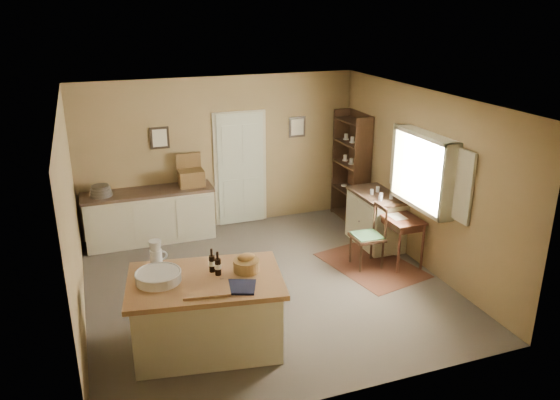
# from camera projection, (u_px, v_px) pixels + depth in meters

# --- Properties ---
(ground) EXTENTS (5.00, 5.00, 0.00)m
(ground) POSITION_uv_depth(u_px,v_px,m) (266.00, 285.00, 7.94)
(ground) COLOR #62574B
(ground) RESTS_ON ground
(wall_back) EXTENTS (5.00, 0.10, 2.70)m
(wall_back) POSITION_uv_depth(u_px,v_px,m) (221.00, 153.00, 9.68)
(wall_back) COLOR olive
(wall_back) RESTS_ON ground
(wall_front) EXTENTS (5.00, 0.10, 2.70)m
(wall_front) POSITION_uv_depth(u_px,v_px,m) (347.00, 280.00, 5.27)
(wall_front) COLOR olive
(wall_front) RESTS_ON ground
(wall_left) EXTENTS (0.10, 5.00, 2.70)m
(wall_left) POSITION_uv_depth(u_px,v_px,m) (72.00, 221.00, 6.67)
(wall_left) COLOR olive
(wall_left) RESTS_ON ground
(wall_right) EXTENTS (0.10, 5.00, 2.70)m
(wall_right) POSITION_uv_depth(u_px,v_px,m) (421.00, 179.00, 8.28)
(wall_right) COLOR olive
(wall_right) RESTS_ON ground
(ceiling) EXTENTS (5.00, 5.00, 0.00)m
(ceiling) POSITION_uv_depth(u_px,v_px,m) (264.00, 99.00, 7.01)
(ceiling) COLOR silver
(ceiling) RESTS_ON wall_back
(door) EXTENTS (0.97, 0.06, 2.11)m
(door) POSITION_uv_depth(u_px,v_px,m) (241.00, 168.00, 9.87)
(door) COLOR beige
(door) RESTS_ON ground
(framed_prints) EXTENTS (2.82, 0.02, 0.38)m
(framed_prints) POSITION_uv_depth(u_px,v_px,m) (231.00, 132.00, 9.60)
(framed_prints) COLOR black
(framed_prints) RESTS_ON ground
(window) EXTENTS (0.25, 1.99, 1.12)m
(window) POSITION_uv_depth(u_px,v_px,m) (426.00, 170.00, 8.01)
(window) COLOR #C2B89B
(window) RESTS_ON ground
(work_island) EXTENTS (1.92, 1.41, 1.20)m
(work_island) POSITION_uv_depth(u_px,v_px,m) (206.00, 311.00, 6.37)
(work_island) COLOR #C2B89B
(work_island) RESTS_ON ground
(sideboard) EXTENTS (2.17, 0.62, 1.18)m
(sideboard) POSITION_uv_depth(u_px,v_px,m) (150.00, 214.00, 9.29)
(sideboard) COLOR #C2B89B
(sideboard) RESTS_ON ground
(rug) EXTENTS (1.40, 1.79, 0.01)m
(rug) POSITION_uv_depth(u_px,v_px,m) (371.00, 265.00, 8.53)
(rug) COLOR #4F2718
(rug) RESTS_ON ground
(writing_desk) EXTENTS (0.50, 0.81, 0.82)m
(writing_desk) POSITION_uv_depth(u_px,v_px,m) (399.00, 222.00, 8.45)
(writing_desk) COLOR #3B1D13
(writing_desk) RESTS_ON ground
(desk_chair) EXTENTS (0.46, 0.46, 0.97)m
(desk_chair) POSITION_uv_depth(u_px,v_px,m) (367.00, 237.00, 8.36)
(desk_chair) COLOR black
(desk_chair) RESTS_ON ground
(right_cabinet) EXTENTS (0.61, 1.10, 0.99)m
(right_cabinet) POSITION_uv_depth(u_px,v_px,m) (376.00, 219.00, 9.15)
(right_cabinet) COLOR #C2B89B
(right_cabinet) RESTS_ON ground
(shelving_unit) EXTENTS (0.34, 0.91, 2.02)m
(shelving_unit) POSITION_uv_depth(u_px,v_px,m) (353.00, 167.00, 10.06)
(shelving_unit) COLOR black
(shelving_unit) RESTS_ON ground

